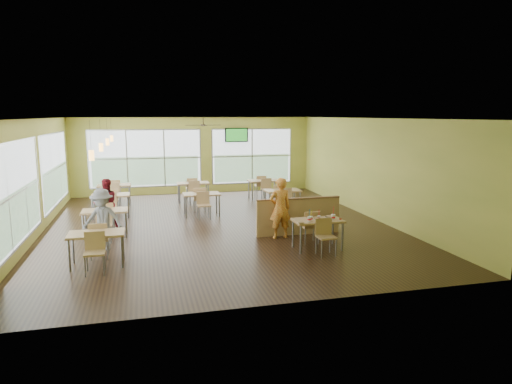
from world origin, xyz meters
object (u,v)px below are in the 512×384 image
at_px(man_plaid, 280,208).
at_px(food_basket, 330,217).
at_px(main_table, 318,224).
at_px(half_wall_divider, 298,216).

xyz_separation_m(man_plaid, food_basket, (0.96, -1.12, -0.05)).
relative_size(man_plaid, food_basket, 6.87).
height_order(main_table, man_plaid, man_plaid).
bearing_deg(half_wall_divider, main_table, -90.00).
bearing_deg(food_basket, half_wall_divider, 104.49).
relative_size(main_table, half_wall_divider, 0.63).
distance_m(half_wall_divider, food_basket, 1.44).
xyz_separation_m(main_table, man_plaid, (-0.61, 1.20, 0.20)).
xyz_separation_m(main_table, food_basket, (0.35, 0.08, 0.15)).
height_order(man_plaid, food_basket, man_plaid).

